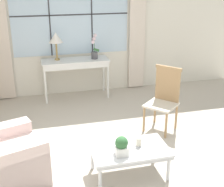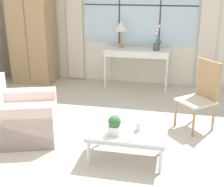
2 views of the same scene
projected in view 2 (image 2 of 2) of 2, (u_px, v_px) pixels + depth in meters
The scene contains 11 objects.
ground_plane at pixel (107, 153), 3.97m from camera, with size 14.00×14.00×0.00m, color #BCB2A3.
wall_back_windowed at pixel (140, 16), 6.27m from camera, with size 7.20×0.14×2.80m.
armoire at pixel (33, 31), 6.45m from camera, with size 0.91×0.67×2.14m.
console_table at pixel (137, 53), 6.22m from camera, with size 1.30×0.47×0.78m.
table_lamp at pixel (121, 27), 6.17m from camera, with size 0.26×0.26×0.53m.
potted_orchid at pixel (157, 41), 6.03m from camera, with size 0.16×0.13×0.50m.
armchair_upholstered at pixel (21, 118), 4.28m from camera, with size 1.07×1.03×0.84m.
side_chair_wooden at pixel (202, 92), 4.49m from camera, with size 0.62×0.62×1.01m.
coffee_table at pixel (127, 134), 3.75m from camera, with size 0.95×0.56×0.37m.
potted_plant_small at pixel (115, 125), 3.62m from camera, with size 0.15×0.15×0.24m.
pillar_candle at pixel (138, 127), 3.72m from camera, with size 0.09×0.09×0.12m.
Camera 2 is at (0.77, -3.38, 2.08)m, focal length 50.00 mm.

